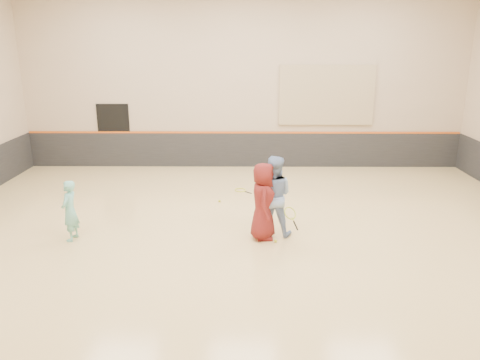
{
  "coord_description": "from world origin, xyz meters",
  "views": [
    {
      "loc": [
        0.02,
        -9.99,
        4.23
      ],
      "look_at": [
        -0.08,
        0.4,
        1.15
      ],
      "focal_mm": 35.0,
      "sensor_mm": 36.0,
      "label": 1
    }
  ],
  "objects_px": {
    "young_man": "(263,201)",
    "spare_racket": "(240,189)",
    "girl": "(70,211)",
    "instructor": "(273,196)"
  },
  "relations": [
    {
      "from": "girl",
      "to": "instructor",
      "type": "relative_size",
      "value": 0.74
    },
    {
      "from": "girl",
      "to": "young_man",
      "type": "relative_size",
      "value": 0.79
    },
    {
      "from": "girl",
      "to": "instructor",
      "type": "bearing_deg",
      "value": 100.41
    },
    {
      "from": "young_man",
      "to": "spare_racket",
      "type": "distance_m",
      "value": 3.61
    },
    {
      "from": "girl",
      "to": "spare_racket",
      "type": "height_order",
      "value": "girl"
    },
    {
      "from": "young_man",
      "to": "spare_racket",
      "type": "xyz_separation_m",
      "value": [
        -0.53,
        3.47,
        -0.83
      ]
    },
    {
      "from": "young_man",
      "to": "spare_racket",
      "type": "height_order",
      "value": "young_man"
    },
    {
      "from": "instructor",
      "to": "spare_racket",
      "type": "height_order",
      "value": "instructor"
    },
    {
      "from": "instructor",
      "to": "young_man",
      "type": "xyz_separation_m",
      "value": [
        -0.23,
        -0.22,
        -0.05
      ]
    },
    {
      "from": "girl",
      "to": "spare_racket",
      "type": "relative_size",
      "value": 1.84
    }
  ]
}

